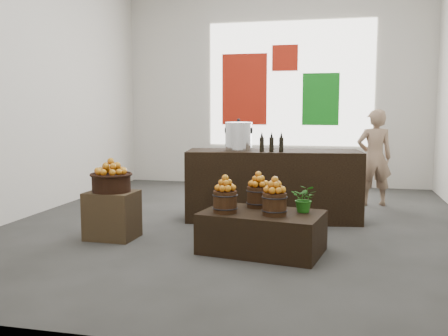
% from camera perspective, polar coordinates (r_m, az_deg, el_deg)
% --- Properties ---
extents(ground, '(7.00, 7.00, 0.00)m').
position_cam_1_polar(ground, '(6.71, 1.79, -6.29)').
color(ground, '#3A3A38').
rests_on(ground, ground).
extents(back_wall, '(6.00, 0.04, 4.00)m').
position_cam_1_polar(back_wall, '(10.01, 5.81, 9.52)').
color(back_wall, beige).
rests_on(back_wall, ground).
extents(back_opening, '(3.20, 0.02, 2.40)m').
position_cam_1_polar(back_opening, '(9.95, 7.53, 9.51)').
color(back_opening, white).
rests_on(back_opening, back_wall).
extents(deco_red_left, '(0.90, 0.04, 1.40)m').
position_cam_1_polar(deco_red_left, '(10.07, 2.35, 8.96)').
color(deco_red_left, '#AE1D0D').
rests_on(deco_red_left, back_wall).
extents(deco_green_right, '(0.70, 0.04, 1.00)m').
position_cam_1_polar(deco_green_right, '(9.89, 10.99, 7.72)').
color(deco_green_right, '#137B19').
rests_on(deco_green_right, back_wall).
extents(deco_red_upper, '(0.50, 0.04, 0.50)m').
position_cam_1_polar(deco_red_upper, '(9.99, 6.98, 12.38)').
color(deco_red_upper, '#AE1D0D').
rests_on(deco_red_upper, back_wall).
extents(crate, '(0.57, 0.47, 0.56)m').
position_cam_1_polar(crate, '(6.02, -12.66, -5.27)').
color(crate, '#483721').
rests_on(crate, ground).
extents(wicker_basket, '(0.45, 0.45, 0.20)m').
position_cam_1_polar(wicker_basket, '(5.96, -12.75, -1.69)').
color(wicker_basket, black).
rests_on(wicker_basket, crate).
extents(apples_in_basket, '(0.35, 0.35, 0.19)m').
position_cam_1_polar(apples_in_basket, '(5.93, -12.80, 0.17)').
color(apples_in_basket, '#8B0C04').
rests_on(apples_in_basket, wicker_basket).
extents(display_table, '(1.36, 0.96, 0.43)m').
position_cam_1_polar(display_table, '(5.36, 4.37, -7.30)').
color(display_table, black).
rests_on(display_table, ground).
extents(apple_bucket_front_left, '(0.25, 0.25, 0.23)m').
position_cam_1_polar(apple_bucket_front_left, '(5.26, 0.12, -3.88)').
color(apple_bucket_front_left, '#351B0E').
rests_on(apple_bucket_front_left, display_table).
extents(apples_in_bucket_front_left, '(0.19, 0.19, 0.17)m').
position_cam_1_polar(apples_in_bucket_front_left, '(5.22, 0.12, -1.74)').
color(apples_in_bucket_front_left, '#8B0C04').
rests_on(apples_in_bucket_front_left, apple_bucket_front_left).
extents(apple_bucket_front_right, '(0.25, 0.25, 0.23)m').
position_cam_1_polar(apple_bucket_front_right, '(5.16, 5.79, -4.13)').
color(apple_bucket_front_right, '#351B0E').
rests_on(apple_bucket_front_right, display_table).
extents(apples_in_bucket_front_right, '(0.19, 0.19, 0.17)m').
position_cam_1_polar(apples_in_bucket_front_right, '(5.12, 5.82, -1.94)').
color(apples_in_bucket_front_right, '#8B0C04').
rests_on(apples_in_bucket_front_right, apple_bucket_front_right).
extents(apple_bucket_rear, '(0.25, 0.25, 0.23)m').
position_cam_1_polar(apple_bucket_rear, '(5.55, 3.92, -3.33)').
color(apple_bucket_rear, '#351B0E').
rests_on(apple_bucket_rear, display_table).
extents(apples_in_bucket_rear, '(0.19, 0.19, 0.17)m').
position_cam_1_polar(apples_in_bucket_rear, '(5.52, 3.94, -1.30)').
color(apples_in_bucket_rear, '#8B0C04').
rests_on(apples_in_bucket_rear, apple_bucket_rear).
extents(herb_garnish_right, '(0.30, 0.27, 0.30)m').
position_cam_1_polar(herb_garnish_right, '(5.33, 9.20, -3.46)').
color(herb_garnish_right, '#1B5E13').
rests_on(herb_garnish_right, display_table).
extents(herb_garnish_left, '(0.16, 0.15, 0.24)m').
position_cam_1_polar(herb_garnish_left, '(5.55, -0.55, -3.26)').
color(herb_garnish_left, '#1B5E13').
rests_on(herb_garnish_left, display_table).
extents(counter, '(2.42, 1.07, 0.96)m').
position_cam_1_polar(counter, '(6.87, 5.64, -1.97)').
color(counter, black).
rests_on(counter, ground).
extents(stock_pot_left, '(0.36, 0.36, 0.36)m').
position_cam_1_polar(stock_pot_left, '(6.81, 1.67, 3.56)').
color(stock_pot_left, silver).
rests_on(stock_pot_left, counter).
extents(oil_cruets, '(0.26, 0.10, 0.27)m').
position_cam_1_polar(oil_cruets, '(6.57, 5.73, 2.99)').
color(oil_cruets, black).
rests_on(oil_cruets, counter).
extents(shopper, '(0.61, 0.46, 1.52)m').
position_cam_1_polar(shopper, '(8.15, 16.80, 1.14)').
color(shopper, '#8E7057').
rests_on(shopper, ground).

